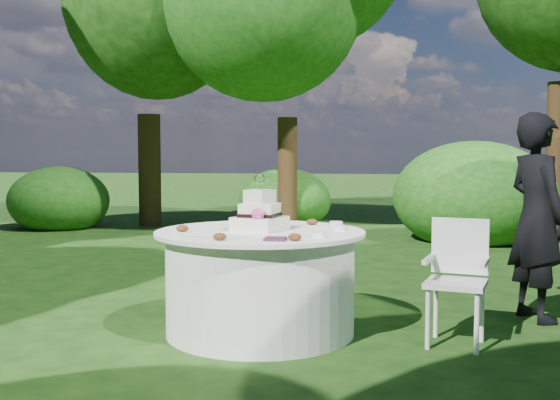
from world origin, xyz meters
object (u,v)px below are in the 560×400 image
object	(u,v)px
guest	(537,217)
cake	(260,216)
chair	(458,271)
napkins	(275,239)
table	(260,281)

from	to	relation	value
guest	cake	distance (m)	2.25
cake	chair	distance (m)	1.47
cake	napkins	bearing A→B (deg)	-68.35
napkins	cake	size ratio (longest dim) A/B	0.33
napkins	table	world-z (taller)	napkins
chair	cake	bearing A→B (deg)	178.46
napkins	guest	distance (m)	2.30
table	cake	size ratio (longest dim) A/B	3.62
guest	cake	size ratio (longest dim) A/B	3.88
table	cake	xyz separation A→B (m)	(-0.00, -0.01, 0.50)
chair	napkins	bearing A→B (deg)	-158.86
napkins	chair	xyz separation A→B (m)	(1.22, 0.47, -0.26)
cake	chair	bearing A→B (deg)	-1.54
napkins	chair	size ratio (longest dim) A/B	0.16
napkins	guest	xyz separation A→B (m)	(1.92, 1.26, 0.06)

